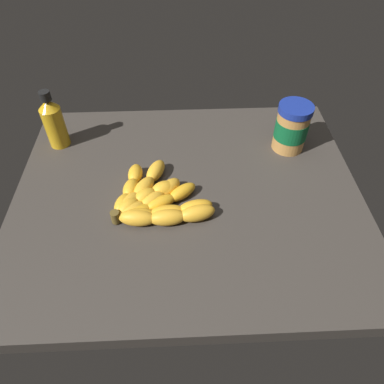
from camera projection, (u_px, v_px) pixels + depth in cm
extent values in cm
cube|color=#38332D|center=(188.00, 197.00, 86.72)|extent=(82.33, 69.01, 3.74)
ellipsoid|color=gold|center=(137.00, 218.00, 77.51)|extent=(8.56, 4.56, 3.70)
ellipsoid|color=gold|center=(167.00, 217.00, 77.60)|extent=(8.40, 4.16, 3.70)
ellipsoid|color=gold|center=(197.00, 213.00, 78.42)|extent=(8.82, 5.41, 3.70)
ellipsoid|color=gold|center=(137.00, 216.00, 78.09)|extent=(8.18, 3.76, 3.44)
ellipsoid|color=gold|center=(167.00, 213.00, 78.68)|extent=(8.46, 4.54, 3.44)
ellipsoid|color=gold|center=(195.00, 207.00, 79.72)|extent=(8.64, 5.27, 3.44)
ellipsoid|color=gold|center=(136.00, 212.00, 79.03)|extent=(8.08, 5.36, 3.15)
ellipsoid|color=gold|center=(160.00, 203.00, 80.81)|extent=(8.07, 6.29, 3.15)
ellipsoid|color=gold|center=(182.00, 192.00, 83.17)|extent=(7.84, 7.04, 3.15)
ellipsoid|color=gold|center=(133.00, 210.00, 79.22)|extent=(7.30, 6.04, 3.44)
ellipsoid|color=gold|center=(153.00, 200.00, 81.26)|extent=(7.20, 6.65, 3.44)
ellipsoid|color=gold|center=(169.00, 189.00, 83.74)|extent=(6.90, 7.06, 3.44)
ellipsoid|color=gold|center=(129.00, 207.00, 79.60)|extent=(6.77, 6.74, 3.77)
ellipsoid|color=gold|center=(146.00, 197.00, 81.72)|extent=(6.91, 6.38, 3.77)
ellipsoid|color=gold|center=(163.00, 189.00, 83.39)|extent=(6.83, 5.82, 3.77)
ellipsoid|color=gold|center=(129.00, 204.00, 80.38)|extent=(7.21, 8.19, 3.56)
ellipsoid|color=gold|center=(144.00, 187.00, 83.97)|extent=(6.75, 8.29, 3.56)
ellipsoid|color=gold|center=(156.00, 171.00, 87.75)|extent=(6.21, 8.30, 3.56)
ellipsoid|color=gold|center=(123.00, 204.00, 80.42)|extent=(5.34, 7.00, 3.44)
ellipsoid|color=gold|center=(131.00, 189.00, 83.72)|extent=(4.68, 6.79, 3.44)
ellipsoid|color=gold|center=(135.00, 174.00, 87.11)|extent=(3.94, 6.46, 3.44)
cylinder|color=brown|center=(115.00, 217.00, 77.75)|extent=(2.00, 2.00, 3.00)
cylinder|color=#BF8442|center=(291.00, 130.00, 92.85)|extent=(8.31, 8.31, 11.16)
cylinder|color=#0F592D|center=(291.00, 128.00, 92.44)|extent=(8.48, 8.48, 5.02)
cylinder|color=navy|center=(296.00, 109.00, 88.15)|extent=(8.69, 8.69, 1.77)
cylinder|color=gold|center=(55.00, 127.00, 93.85)|extent=(5.33, 5.33, 11.09)
cone|color=gold|center=(48.00, 104.00, 88.88)|extent=(5.33, 5.33, 2.57)
cylinder|color=black|center=(45.00, 96.00, 87.11)|extent=(2.73, 2.73, 2.29)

